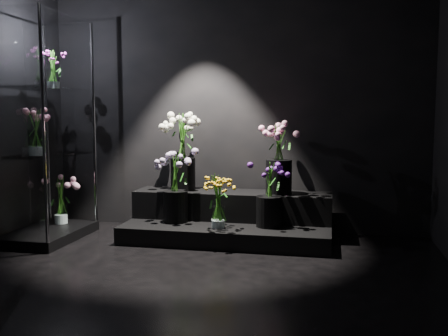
% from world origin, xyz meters
% --- Properties ---
extents(floor, '(4.00, 4.00, 0.00)m').
position_xyz_m(floor, '(0.00, 0.00, 0.00)').
color(floor, black).
rests_on(floor, ground).
extents(wall_back, '(4.00, 0.00, 4.00)m').
position_xyz_m(wall_back, '(0.00, 2.00, 1.40)').
color(wall_back, black).
rests_on(wall_back, floor).
extents(display_riser, '(2.00, 0.89, 0.44)m').
position_xyz_m(display_riser, '(0.04, 1.60, 0.18)').
color(display_riser, black).
rests_on(display_riser, floor).
extents(display_case, '(0.59, 0.98, 2.15)m').
position_xyz_m(display_case, '(-1.69, 1.16, 1.08)').
color(display_case, black).
rests_on(display_case, floor).
extents(bouquet_orange_bells, '(0.29, 0.29, 0.50)m').
position_xyz_m(bouquet_orange_bells, '(-0.00, 1.28, 0.42)').
color(bouquet_orange_bells, white).
rests_on(bouquet_orange_bells, display_riser).
extents(bouquet_lilac, '(0.40, 0.40, 0.68)m').
position_xyz_m(bouquet_lilac, '(-0.47, 1.44, 0.56)').
color(bouquet_lilac, black).
rests_on(bouquet_lilac, display_riser).
extents(bouquet_purple, '(0.35, 0.35, 0.61)m').
position_xyz_m(bouquet_purple, '(0.46, 1.43, 0.50)').
color(bouquet_purple, black).
rests_on(bouquet_purple, display_riser).
extents(bouquet_cream_roses, '(0.40, 0.40, 0.78)m').
position_xyz_m(bouquet_cream_roses, '(-0.48, 1.75, 0.89)').
color(bouquet_cream_roses, black).
rests_on(bouquet_cream_roses, display_riser).
extents(bouquet_pink_roses, '(0.41, 0.41, 0.68)m').
position_xyz_m(bouquet_pink_roses, '(0.52, 1.68, 0.84)').
color(bouquet_pink_roses, black).
rests_on(bouquet_pink_roses, display_riser).
extents(bouquet_case_pink, '(0.39, 0.39, 0.44)m').
position_xyz_m(bouquet_case_pink, '(-1.68, 0.99, 1.07)').
color(bouquet_case_pink, white).
rests_on(bouquet_case_pink, display_case).
extents(bouquet_case_magenta, '(0.26, 0.26, 0.38)m').
position_xyz_m(bouquet_case_magenta, '(-1.66, 1.28, 1.67)').
color(bouquet_case_magenta, white).
rests_on(bouquet_case_magenta, display_case).
extents(bouquet_case_base_pink, '(0.38, 0.38, 0.50)m').
position_xyz_m(bouquet_case_base_pink, '(-1.70, 1.41, 0.37)').
color(bouquet_case_base_pink, white).
rests_on(bouquet_case_base_pink, display_case).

